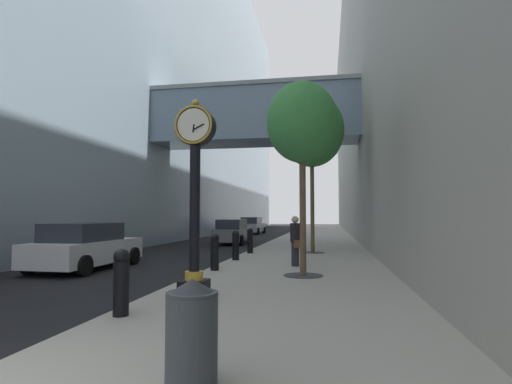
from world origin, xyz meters
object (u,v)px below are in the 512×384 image
at_px(street_tree_mid_near, 312,131).
at_px(pedestrian_walking, 295,240).
at_px(street_tree_near, 302,124).
at_px(car_silver_near, 252,226).
at_px(car_white_far, 85,247).
at_px(bollard_third, 215,251).
at_px(car_grey_mid, 232,232).
at_px(bollard_fifth, 250,240).
at_px(bollard_fourth, 236,244).
at_px(trash_bin, 192,331).
at_px(bollard_nearest, 121,280).
at_px(street_clock, 195,188).

distance_m(street_tree_mid_near, pedestrian_walking, 6.91).
height_order(street_tree_near, car_silver_near, street_tree_near).
xyz_separation_m(street_tree_near, car_white_far, (-7.42, 1.12, -3.68)).
height_order(bollard_third, car_grey_mid, car_grey_mid).
relative_size(bollard_third, street_tree_mid_near, 0.15).
relative_size(street_tree_mid_near, car_silver_near, 1.54).
relative_size(bollard_fifth, pedestrian_walking, 0.67).
xyz_separation_m(bollard_fourth, bollard_fifth, (0.00, 2.87, 0.00)).
bearing_deg(trash_bin, bollard_fourth, 100.72).
height_order(bollard_third, bollard_fifth, same).
bearing_deg(bollard_nearest, car_silver_near, 96.88).
xyz_separation_m(bollard_third, street_tree_near, (2.75, -0.67, 3.71)).
relative_size(bollard_fourth, street_tree_mid_near, 0.15).
distance_m(bollard_nearest, street_tree_near, 6.86).
distance_m(pedestrian_walking, car_silver_near, 26.92).
height_order(bollard_third, street_tree_mid_near, street_tree_mid_near).
xyz_separation_m(street_tree_mid_near, car_silver_near, (-6.77, 21.11, -4.92)).
xyz_separation_m(bollard_nearest, bollard_third, (0.00, 5.74, 0.00)).
distance_m(bollard_fifth, trash_bin, 14.12).
distance_m(bollard_nearest, car_silver_near, 33.58).
relative_size(bollard_third, street_tree_near, 0.20).
bearing_deg(bollard_fourth, car_grey_mid, 104.12).
relative_size(trash_bin, car_silver_near, 0.22).
xyz_separation_m(bollard_nearest, street_tree_near, (2.75, 5.08, 3.71)).
distance_m(car_silver_near, car_grey_mid, 14.58).
xyz_separation_m(street_clock, car_white_far, (-5.37, 4.49, -1.64)).
bearing_deg(bollard_nearest, street_clock, 67.55).
relative_size(car_grey_mid, car_white_far, 0.91).
bearing_deg(street_tree_near, street_tree_mid_near, 90.00).
xyz_separation_m(bollard_nearest, car_grey_mid, (-2.57, 18.84, 0.04)).
relative_size(bollard_nearest, street_tree_mid_near, 0.15).
bearing_deg(street_clock, street_tree_mid_near, 79.01).
distance_m(bollard_nearest, bollard_fifth, 11.49).
distance_m(street_tree_near, trash_bin, 8.46).
distance_m(street_clock, car_silver_near, 32.03).
distance_m(car_grey_mid, car_white_far, 12.82).
relative_size(street_clock, trash_bin, 3.95).
relative_size(street_clock, car_silver_near, 0.87).
bearing_deg(street_clock, car_white_far, 140.13).
bearing_deg(pedestrian_walking, bollard_nearest, -108.21).
height_order(bollard_fourth, trash_bin, bollard_fourth).
relative_size(street_tree_near, car_silver_near, 1.16).
relative_size(street_clock, bollard_fifth, 3.70).
relative_size(bollard_third, car_grey_mid, 0.28).
xyz_separation_m(street_tree_near, car_grey_mid, (-5.32, 13.76, -3.68)).
bearing_deg(bollard_nearest, bollard_fourth, 90.00).
bearing_deg(street_tree_mid_near, car_white_far, -140.83).
xyz_separation_m(bollard_fifth, car_silver_near, (-4.02, 21.85, 0.07)).
bearing_deg(bollard_nearest, car_white_far, 127.02).
height_order(bollard_fifth, car_grey_mid, car_grey_mid).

